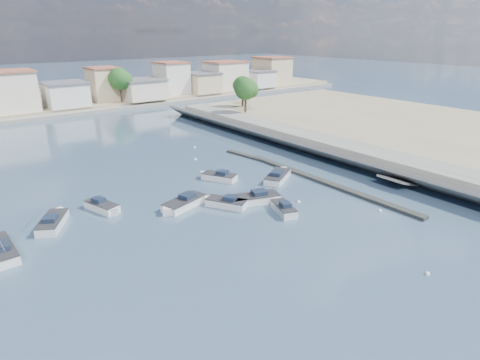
# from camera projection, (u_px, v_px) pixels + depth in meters

# --- Properties ---
(ground) EXTENTS (400.00, 400.00, 0.00)m
(ground) POSITION_uv_depth(u_px,v_px,m) (157.00, 142.00, 66.75)
(ground) COLOR #334D67
(ground) RESTS_ON ground
(seawall_walkway) EXTENTS (5.00, 90.00, 1.80)m
(seawall_walkway) POSITION_uv_depth(u_px,v_px,m) (362.00, 154.00, 57.12)
(seawall_walkway) COLOR slate
(seawall_walkway) RESTS_ON ground
(seawall_embankment) EXTENTS (49.65, 90.00, 2.90)m
(seawall_embankment) POSITION_uv_depth(u_px,v_px,m) (438.00, 132.00, 69.56)
(seawall_embankment) COLOR slate
(seawall_embankment) RESTS_ON ground
(breakwater) EXTENTS (2.00, 31.02, 0.35)m
(breakwater) POSITION_uv_depth(u_px,v_px,m) (307.00, 176.00, 50.46)
(breakwater) COLOR black
(breakwater) RESTS_ON ground
(far_shore_land) EXTENTS (160.00, 40.00, 1.40)m
(far_shore_land) POSITION_uv_depth(u_px,v_px,m) (66.00, 99.00, 104.96)
(far_shore_land) COLOR gray
(far_shore_land) RESTS_ON ground
(far_shore_quay) EXTENTS (160.00, 2.50, 0.80)m
(far_shore_quay) POSITION_uv_depth(u_px,v_px,m) (93.00, 112.00, 89.53)
(far_shore_quay) COLOR slate
(far_shore_quay) RESTS_ON ground
(far_town) EXTENTS (113.01, 12.80, 8.35)m
(far_town) POSITION_uv_depth(u_px,v_px,m) (126.00, 85.00, 98.50)
(far_town) COLOR beige
(far_town) RESTS_ON far_shore_land
(shore_trees) EXTENTS (74.56, 38.32, 7.92)m
(shore_trees) POSITION_uv_depth(u_px,v_px,m) (131.00, 84.00, 90.17)
(shore_trees) COLOR #38281E
(shore_trees) RESTS_ON ground
(motorboat_a) EXTENTS (3.59, 4.50, 1.48)m
(motorboat_a) POSITION_uv_depth(u_px,v_px,m) (225.00, 203.00, 42.02)
(motorboat_a) COLOR silver
(motorboat_a) RESTS_ON ground
(motorboat_b) EXTENTS (2.70, 4.16, 1.48)m
(motorboat_b) POSITION_uv_depth(u_px,v_px,m) (283.00, 208.00, 40.75)
(motorboat_b) COLOR silver
(motorboat_b) RESTS_ON ground
(motorboat_c) EXTENTS (5.99, 3.66, 1.48)m
(motorboat_c) POSITION_uv_depth(u_px,v_px,m) (252.00, 199.00, 42.97)
(motorboat_c) COLOR silver
(motorboat_c) RESTS_ON ground
(motorboat_d) EXTENTS (5.65, 3.39, 1.48)m
(motorboat_d) POSITION_uv_depth(u_px,v_px,m) (183.00, 204.00, 41.76)
(motorboat_d) COLOR silver
(motorboat_d) RESTS_ON ground
(motorboat_e) EXTENTS (3.92, 4.93, 1.48)m
(motorboat_e) POSITION_uv_depth(u_px,v_px,m) (54.00, 222.00, 37.93)
(motorboat_e) COLOR silver
(motorboat_e) RESTS_ON ground
(motorboat_f) EXTENTS (3.55, 4.61, 1.48)m
(motorboat_f) POSITION_uv_depth(u_px,v_px,m) (218.00, 177.00, 49.54)
(motorboat_f) COLOR silver
(motorboat_f) RESTS_ON ground
(motorboat_g) EXTENTS (2.66, 4.52, 1.48)m
(motorboat_g) POSITION_uv_depth(u_px,v_px,m) (103.00, 207.00, 41.01)
(motorboat_g) COLOR silver
(motorboat_g) RESTS_ON ground
(motorboat_h) EXTENTS (5.44, 4.29, 1.48)m
(motorboat_h) POSITION_uv_depth(u_px,v_px,m) (278.00, 176.00, 49.74)
(motorboat_h) COLOR silver
(motorboat_h) RESTS_ON ground
(sailboat) EXTENTS (2.02, 6.02, 9.00)m
(sailboat) POSITION_uv_depth(u_px,v_px,m) (0.00, 249.00, 33.07)
(sailboat) COLOR silver
(sailboat) RESTS_ON ground
(mooring_buoys) EXTENTS (9.44, 41.29, 0.37)m
(mooring_buoys) POSITION_uv_depth(u_px,v_px,m) (280.00, 185.00, 47.95)
(mooring_buoys) COLOR white
(mooring_buoys) RESTS_ON ground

